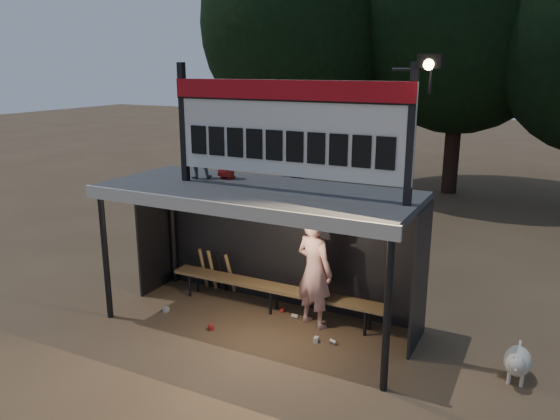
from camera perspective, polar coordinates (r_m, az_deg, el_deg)
The scene contains 11 objects.
ground at distance 9.28m, azimuth -2.27°, elevation -11.85°, with size 80.00×80.00×0.00m, color brown.
player at distance 8.90m, azimuth 3.61°, elevation -6.36°, with size 0.69×0.46×1.90m, color white.
child_a at distance 9.31m, azimuth -8.59°, elevation 6.08°, with size 0.44×0.34×0.91m, color slate.
child_b at distance 9.21m, azimuth -5.63°, elevation 5.85°, with size 0.41×0.27×0.83m, color red.
dugout_shelter at distance 8.81m, azimuth -1.62°, elevation -0.42°, with size 5.10×2.08×2.32m.
scoreboard_assembly at distance 8.07m, azimuth 0.96°, elevation 8.85°, with size 4.10×0.27×1.99m.
bench at distance 9.53m, azimuth -0.67°, elevation -8.20°, with size 4.00×0.35×0.48m.
tree_left at distance 19.07m, azimuth 1.90°, elevation 18.90°, with size 6.46×6.46×9.27m.
dog at distance 8.33m, azimuth 23.57°, elevation -14.32°, with size 0.36×0.81×0.49m.
bats at distance 10.39m, azimuth -6.63°, elevation -6.33°, with size 0.67×0.35×0.84m.
litter at distance 9.22m, azimuth -1.65°, elevation -11.77°, with size 3.14×1.25×0.08m.
Camera 1 is at (4.07, -7.22, 4.17)m, focal length 35.00 mm.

